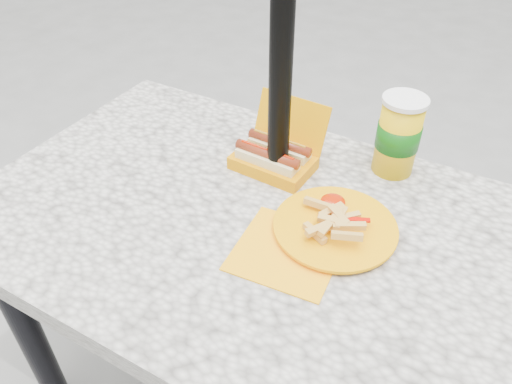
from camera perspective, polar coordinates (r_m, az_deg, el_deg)
The scene contains 5 objects.
picnic_table at distance 1.16m, azimuth -1.40°, elevation -6.51°, with size 1.20×0.80×0.75m.
umbrella_pole at distance 1.03m, azimuth 2.98°, elevation 17.68°, with size 0.05×0.05×2.20m, color black.
hotdog_box at distance 1.21m, azimuth 2.15°, elevation 4.18°, with size 0.20×0.18×0.15m.
fries_plate at distance 1.05m, azimuth 8.55°, elevation -4.07°, with size 0.30×0.34×0.05m.
soda_cup at distance 1.21m, azimuth 15.95°, elevation 6.25°, with size 0.10×0.10×0.19m.
Camera 1 is at (0.43, -0.69, 1.47)m, focal length 35.00 mm.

